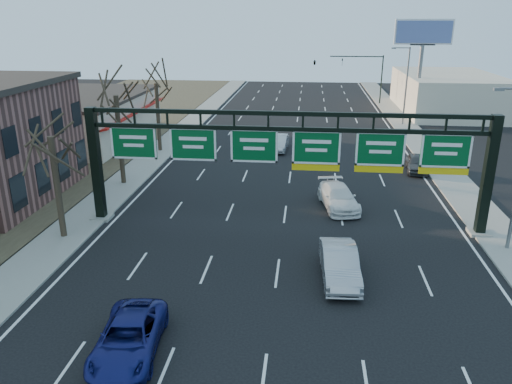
# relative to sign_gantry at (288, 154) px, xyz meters

# --- Properties ---
(ground) EXTENTS (160.00, 160.00, 0.00)m
(ground) POSITION_rel_sign_gantry_xyz_m (-0.16, -8.00, -4.63)
(ground) COLOR black
(ground) RESTS_ON ground
(sidewalk_left) EXTENTS (3.00, 120.00, 0.12)m
(sidewalk_left) POSITION_rel_sign_gantry_xyz_m (-12.96, 12.00, -4.57)
(sidewalk_left) COLOR gray
(sidewalk_left) RESTS_ON ground
(sidewalk_right) EXTENTS (3.00, 120.00, 0.12)m
(sidewalk_right) POSITION_rel_sign_gantry_xyz_m (12.64, 12.00, -4.57)
(sidewalk_right) COLOR gray
(sidewalk_right) RESTS_ON ground
(dirt_strip_left) EXTENTS (21.00, 120.00, 0.06)m
(dirt_strip_left) POSITION_rel_sign_gantry_xyz_m (-25.16, 12.00, -4.60)
(dirt_strip_left) COLOR #473D2B
(dirt_strip_left) RESTS_ON ground
(lane_markings) EXTENTS (21.60, 120.00, 0.01)m
(lane_markings) POSITION_rel_sign_gantry_xyz_m (-0.16, 12.00, -4.62)
(lane_markings) COLOR white
(lane_markings) RESTS_ON ground
(sign_gantry) EXTENTS (24.60, 1.20, 7.20)m
(sign_gantry) POSITION_rel_sign_gantry_xyz_m (0.00, 0.00, 0.00)
(sign_gantry) COLOR black
(sign_gantry) RESTS_ON ground
(cream_strip) EXTENTS (10.90, 18.40, 4.70)m
(cream_strip) POSITION_rel_sign_gantry_xyz_m (-21.64, 21.00, -2.27)
(cream_strip) COLOR beige
(cream_strip) RESTS_ON ground
(building_right_distant) EXTENTS (12.00, 20.00, 5.00)m
(building_right_distant) POSITION_rel_sign_gantry_xyz_m (19.84, 42.00, -2.13)
(building_right_distant) COLOR beige
(building_right_distant) RESTS_ON ground
(tree_gantry) EXTENTS (3.60, 3.60, 8.48)m
(tree_gantry) POSITION_rel_sign_gantry_xyz_m (-12.96, -3.00, 2.48)
(tree_gantry) COLOR #2F231A
(tree_gantry) RESTS_ON sidewalk_left
(tree_mid) EXTENTS (3.60, 3.60, 9.24)m
(tree_mid) POSITION_rel_sign_gantry_xyz_m (-12.96, 7.00, 3.23)
(tree_mid) COLOR #2F231A
(tree_mid) RESTS_ON sidewalk_left
(tree_far) EXTENTS (3.60, 3.60, 8.86)m
(tree_far) POSITION_rel_sign_gantry_xyz_m (-12.96, 17.00, 2.86)
(tree_far) COLOR #2F231A
(tree_far) RESTS_ON sidewalk_left
(streetlight_far) EXTENTS (2.15, 0.22, 9.00)m
(streetlight_far) POSITION_rel_sign_gantry_xyz_m (12.31, 32.00, 0.45)
(streetlight_far) COLOR slate
(streetlight_far) RESTS_ON sidewalk_right
(billboard_right) EXTENTS (7.00, 0.50, 12.00)m
(billboard_right) POSITION_rel_sign_gantry_xyz_m (14.84, 36.98, 4.43)
(billboard_right) COLOR slate
(billboard_right) RESTS_ON ground
(traffic_signal_mast) EXTENTS (10.16, 0.54, 7.00)m
(traffic_signal_mast) POSITION_rel_sign_gantry_xyz_m (5.53, 47.00, 0.87)
(traffic_signal_mast) COLOR black
(traffic_signal_mast) RESTS_ON ground
(car_blue_suv) EXTENTS (2.76, 5.19, 1.39)m
(car_blue_suv) POSITION_rel_sign_gantry_xyz_m (-5.44, -12.98, -3.94)
(car_blue_suv) COLOR navy
(car_blue_suv) RESTS_ON ground
(car_silver_sedan) EXTENTS (1.97, 4.96, 1.61)m
(car_silver_sedan) POSITION_rel_sign_gantry_xyz_m (2.92, -6.25, -3.83)
(car_silver_sedan) COLOR #A3A4A8
(car_silver_sedan) RESTS_ON ground
(car_white_wagon) EXTENTS (3.07, 5.44, 1.49)m
(car_white_wagon) POSITION_rel_sign_gantry_xyz_m (3.36, 3.62, -3.89)
(car_white_wagon) COLOR white
(car_white_wagon) RESTS_ON ground
(car_grey_far) EXTENTS (2.09, 4.31, 1.42)m
(car_grey_far) POSITION_rel_sign_gantry_xyz_m (10.34, 12.77, -3.92)
(car_grey_far) COLOR #3A3C3F
(car_grey_far) RESTS_ON ground
(car_silver_distant) EXTENTS (1.79, 4.54, 1.47)m
(car_silver_distant) POSITION_rel_sign_gantry_xyz_m (-1.59, 18.64, -3.89)
(car_silver_distant) COLOR #B4B5BA
(car_silver_distant) RESTS_ON ground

